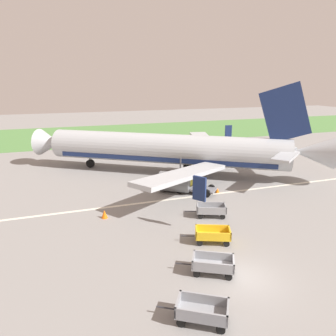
{
  "coord_description": "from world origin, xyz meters",
  "views": [
    {
      "loc": [
        -9.69,
        -14.06,
        11.31
      ],
      "look_at": [
        0.39,
        15.19,
        2.8
      ],
      "focal_mm": 33.8,
      "sensor_mm": 36.0,
      "label": 1
    }
  ],
  "objects_px": {
    "baggage_cart_far_end": "(211,210)",
    "traffic_cone_near_plane": "(217,190)",
    "baggage_cart_fourth_in_row": "(213,235)",
    "airplane": "(173,150)",
    "service_truck_beside_carts": "(187,182)",
    "baggage_cart_second_in_row": "(202,311)",
    "traffic_cone_mid_apron": "(104,214)",
    "baggage_cart_third_in_row": "(213,264)"
  },
  "relations": [
    {
      "from": "baggage_cart_far_end",
      "to": "traffic_cone_near_plane",
      "type": "height_order",
      "value": "baggage_cart_far_end"
    },
    {
      "from": "baggage_cart_fourth_in_row",
      "to": "airplane",
      "type": "bearing_deg",
      "value": 79.33
    },
    {
      "from": "traffic_cone_near_plane",
      "to": "service_truck_beside_carts",
      "type": "bearing_deg",
      "value": 155.18
    },
    {
      "from": "baggage_cart_second_in_row",
      "to": "traffic_cone_mid_apron",
      "type": "height_order",
      "value": "baggage_cart_second_in_row"
    },
    {
      "from": "airplane",
      "to": "baggage_cart_third_in_row",
      "type": "relative_size",
      "value": 9.55
    },
    {
      "from": "baggage_cart_second_in_row",
      "to": "service_truck_beside_carts",
      "type": "height_order",
      "value": "service_truck_beside_carts"
    },
    {
      "from": "baggage_cart_fourth_in_row",
      "to": "traffic_cone_near_plane",
      "type": "distance_m",
      "value": 10.86
    },
    {
      "from": "baggage_cart_second_in_row",
      "to": "traffic_cone_near_plane",
      "type": "height_order",
      "value": "baggage_cart_second_in_row"
    },
    {
      "from": "airplane",
      "to": "baggage_cart_second_in_row",
      "type": "relative_size",
      "value": 9.76
    },
    {
      "from": "baggage_cart_far_end",
      "to": "baggage_cart_second_in_row",
      "type": "bearing_deg",
      "value": -118.44
    },
    {
      "from": "baggage_cart_second_in_row",
      "to": "service_truck_beside_carts",
      "type": "distance_m",
      "value": 18.87
    },
    {
      "from": "baggage_cart_fourth_in_row",
      "to": "baggage_cart_far_end",
      "type": "bearing_deg",
      "value": 64.9
    },
    {
      "from": "traffic_cone_mid_apron",
      "to": "baggage_cart_fourth_in_row",
      "type": "bearing_deg",
      "value": -45.02
    },
    {
      "from": "baggage_cart_fourth_in_row",
      "to": "service_truck_beside_carts",
      "type": "height_order",
      "value": "service_truck_beside_carts"
    },
    {
      "from": "baggage_cart_fourth_in_row",
      "to": "service_truck_beside_carts",
      "type": "bearing_deg",
      "value": 77.06
    },
    {
      "from": "service_truck_beside_carts",
      "to": "baggage_cart_fourth_in_row",
      "type": "bearing_deg",
      "value": -102.94
    },
    {
      "from": "traffic_cone_mid_apron",
      "to": "baggage_cart_second_in_row",
      "type": "bearing_deg",
      "value": -78.66
    },
    {
      "from": "baggage_cart_fourth_in_row",
      "to": "baggage_cart_far_end",
      "type": "xyz_separation_m",
      "value": [
        1.95,
        4.17,
        0.0
      ]
    },
    {
      "from": "baggage_cart_far_end",
      "to": "traffic_cone_mid_apron",
      "type": "relative_size",
      "value": 4.99
    },
    {
      "from": "traffic_cone_near_plane",
      "to": "traffic_cone_mid_apron",
      "type": "distance_m",
      "value": 12.42
    },
    {
      "from": "service_truck_beside_carts",
      "to": "baggage_cart_second_in_row",
      "type": "bearing_deg",
      "value": -110.25
    },
    {
      "from": "baggage_cart_fourth_in_row",
      "to": "traffic_cone_near_plane",
      "type": "height_order",
      "value": "baggage_cart_fourth_in_row"
    },
    {
      "from": "baggage_cart_second_in_row",
      "to": "baggage_cart_fourth_in_row",
      "type": "relative_size",
      "value": 0.95
    },
    {
      "from": "baggage_cart_second_in_row",
      "to": "airplane",
      "type": "bearing_deg",
      "value": 73.29
    },
    {
      "from": "baggage_cart_far_end",
      "to": "traffic_cone_mid_apron",
      "type": "bearing_deg",
      "value": 163.18
    },
    {
      "from": "baggage_cart_second_in_row",
      "to": "baggage_cart_third_in_row",
      "type": "distance_m",
      "value": 4.17
    },
    {
      "from": "baggage_cart_third_in_row",
      "to": "traffic_cone_mid_apron",
      "type": "relative_size",
      "value": 4.84
    },
    {
      "from": "baggage_cart_third_in_row",
      "to": "baggage_cart_far_end",
      "type": "distance_m",
      "value": 8.46
    },
    {
      "from": "traffic_cone_near_plane",
      "to": "baggage_cart_third_in_row",
      "type": "bearing_deg",
      "value": -118.64
    },
    {
      "from": "airplane",
      "to": "baggage_cart_second_in_row",
      "type": "distance_m",
      "value": 25.82
    },
    {
      "from": "baggage_cart_fourth_in_row",
      "to": "baggage_cart_second_in_row",
      "type": "bearing_deg",
      "value": -120.36
    },
    {
      "from": "baggage_cart_third_in_row",
      "to": "baggage_cart_far_end",
      "type": "xyz_separation_m",
      "value": [
        3.67,
        7.62,
        0.0
      ]
    },
    {
      "from": "airplane",
      "to": "baggage_cart_fourth_in_row",
      "type": "height_order",
      "value": "airplane"
    },
    {
      "from": "baggage_cart_far_end",
      "to": "service_truck_beside_carts",
      "type": "height_order",
      "value": "service_truck_beside_carts"
    },
    {
      "from": "airplane",
      "to": "traffic_cone_mid_apron",
      "type": "bearing_deg",
      "value": -133.0
    },
    {
      "from": "baggage_cart_third_in_row",
      "to": "traffic_cone_near_plane",
      "type": "relative_size",
      "value": 5.67
    },
    {
      "from": "airplane",
      "to": "baggage_cart_second_in_row",
      "type": "height_order",
      "value": "airplane"
    },
    {
      "from": "traffic_cone_near_plane",
      "to": "traffic_cone_mid_apron",
      "type": "relative_size",
      "value": 0.85
    },
    {
      "from": "airplane",
      "to": "traffic_cone_mid_apron",
      "type": "distance_m",
      "value": 15.12
    },
    {
      "from": "baggage_cart_fourth_in_row",
      "to": "traffic_cone_mid_apron",
      "type": "relative_size",
      "value": 4.97
    },
    {
      "from": "baggage_cart_far_end",
      "to": "traffic_cone_mid_apron",
      "type": "xyz_separation_m",
      "value": [
        -8.76,
        2.65,
        -0.24
      ]
    },
    {
      "from": "traffic_cone_near_plane",
      "to": "baggage_cart_second_in_row",
      "type": "bearing_deg",
      "value": -119.81
    }
  ]
}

